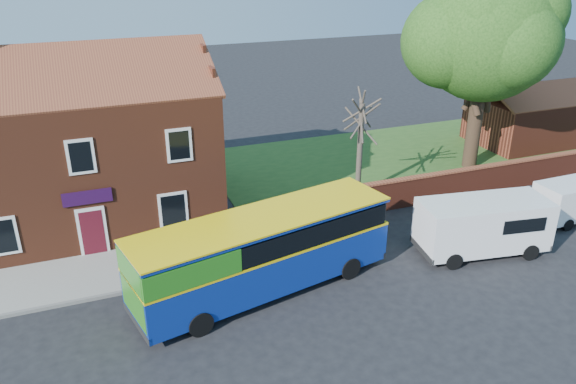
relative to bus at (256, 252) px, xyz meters
name	(u,v)px	position (x,y,z in m)	size (l,w,h in m)	color
ground	(310,318)	(1.28, -2.30, -1.80)	(120.00, 120.00, 0.00)	black
pavement	(99,274)	(-5.72, 3.45, -1.74)	(18.00, 3.50, 0.12)	gray
kerb	(102,297)	(-5.72, 1.70, -1.73)	(18.00, 0.15, 0.14)	slate
grass_strip	(418,157)	(14.28, 10.70, -1.78)	(26.00, 12.00, 0.04)	#426B28
shop_building	(81,153)	(-5.74, 9.20, 1.62)	(12.30, 8.13, 10.50)	brown
boundary_wall	(481,179)	(14.28, 4.70, -0.99)	(22.00, 0.38, 1.60)	maroon
outbuilding	(534,119)	(23.28, 10.70, -0.19)	(8.20, 5.06, 4.17)	maroon
bus	(256,252)	(0.00, 0.00, 0.00)	(10.72, 4.80, 3.17)	navy
van_near	(483,224)	(10.14, -0.56, -0.42)	(5.86, 3.05, 2.46)	white
large_tree	(486,37)	(16.37, 8.43, 5.93)	(9.68, 7.66, 11.80)	black
bare_tree	(360,145)	(7.92, 6.80, 1.07)	(2.09, 2.49, 5.58)	#4C4238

